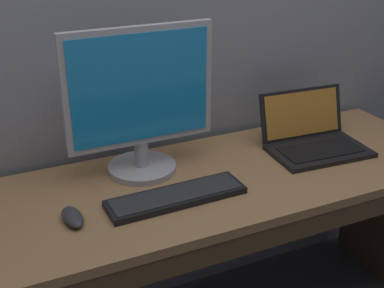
{
  "coord_description": "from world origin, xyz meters",
  "views": [
    {
      "loc": [
        -0.72,
        -1.37,
        1.56
      ],
      "look_at": [
        -0.08,
        0.0,
        0.86
      ],
      "focal_mm": 48.43,
      "sensor_mm": 36.0,
      "label": 1
    }
  ],
  "objects_px": {
    "wired_keyboard": "(176,197)",
    "laptop_black": "(313,139)",
    "external_monitor": "(140,104)",
    "computer_mouse": "(73,217)"
  },
  "relations": [
    {
      "from": "laptop_black",
      "to": "computer_mouse",
      "type": "height_order",
      "value": "laptop_black"
    },
    {
      "from": "wired_keyboard",
      "to": "laptop_black",
      "type": "bearing_deg",
      "value": 11.72
    },
    {
      "from": "external_monitor",
      "to": "wired_keyboard",
      "type": "height_order",
      "value": "external_monitor"
    },
    {
      "from": "laptop_black",
      "to": "external_monitor",
      "type": "height_order",
      "value": "external_monitor"
    },
    {
      "from": "wired_keyboard",
      "to": "external_monitor",
      "type": "bearing_deg",
      "value": 97.53
    },
    {
      "from": "laptop_black",
      "to": "wired_keyboard",
      "type": "bearing_deg",
      "value": -168.28
    },
    {
      "from": "external_monitor",
      "to": "computer_mouse",
      "type": "height_order",
      "value": "external_monitor"
    },
    {
      "from": "laptop_black",
      "to": "wired_keyboard",
      "type": "distance_m",
      "value": 0.63
    },
    {
      "from": "laptop_black",
      "to": "wired_keyboard",
      "type": "xyz_separation_m",
      "value": [
        -0.62,
        -0.13,
        -0.03
      ]
    },
    {
      "from": "laptop_black",
      "to": "computer_mouse",
      "type": "distance_m",
      "value": 0.95
    }
  ]
}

